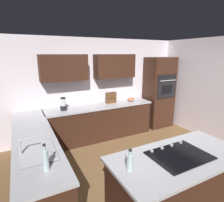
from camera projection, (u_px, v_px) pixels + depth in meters
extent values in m
plane|color=brown|center=(141.00, 170.00, 3.59)|extent=(14.00, 14.00, 0.00)
cube|color=silver|center=(98.00, 88.00, 5.08)|extent=(6.00, 0.10, 2.60)
cube|color=#381E14|center=(115.00, 66.00, 4.92)|extent=(1.10, 0.34, 0.61)
cube|color=#381E14|center=(64.00, 68.00, 4.32)|extent=(1.10, 0.34, 0.61)
cube|color=silver|center=(216.00, 91.00, 4.62)|extent=(0.10, 4.00, 2.60)
cube|color=#381E14|center=(101.00, 122.00, 4.92)|extent=(2.80, 0.60, 0.86)
cube|color=#B2B2B7|center=(100.00, 106.00, 4.81)|extent=(2.84, 0.64, 0.04)
cube|color=#381E14|center=(36.00, 161.00, 3.15)|extent=(0.60, 2.90, 0.86)
cube|color=#B2B2B7|center=(33.00, 136.00, 3.04)|extent=(0.64, 2.94, 0.04)
cube|color=#381E14|center=(176.00, 186.00, 2.54)|extent=(1.80, 0.82, 0.86)
cube|color=#B2B2B7|center=(179.00, 157.00, 2.43)|extent=(1.88, 0.90, 0.04)
cube|color=#381E14|center=(159.00, 93.00, 5.63)|extent=(0.80, 0.60, 2.10)
cube|color=black|center=(167.00, 88.00, 5.32)|extent=(0.66, 0.03, 0.56)
cube|color=black|center=(167.00, 90.00, 5.31)|extent=(0.40, 0.01, 0.26)
cube|color=black|center=(167.00, 77.00, 5.23)|extent=(0.66, 0.02, 0.11)
cylinder|color=silver|center=(168.00, 81.00, 5.23)|extent=(0.56, 0.02, 0.02)
cube|color=#515456|center=(36.00, 146.00, 2.66)|extent=(0.40, 0.30, 0.02)
cube|color=#515456|center=(39.00, 158.00, 2.37)|extent=(0.40, 0.30, 0.02)
cube|color=#B7BABF|center=(37.00, 151.00, 2.51)|extent=(0.46, 0.70, 0.01)
cylinder|color=#B7BABF|center=(20.00, 148.00, 2.40)|extent=(0.03, 0.03, 0.22)
cylinder|color=#B7BABF|center=(26.00, 139.00, 2.41)|extent=(0.18, 0.02, 0.02)
cube|color=black|center=(179.00, 155.00, 2.42)|extent=(0.76, 0.56, 0.01)
cylinder|color=#B2B2B7|center=(181.00, 142.00, 2.74)|extent=(0.04, 0.04, 0.02)
cylinder|color=#B2B2B7|center=(172.00, 145.00, 2.66)|extent=(0.04, 0.04, 0.02)
cylinder|color=#B2B2B7|center=(162.00, 148.00, 2.58)|extent=(0.04, 0.04, 0.02)
cylinder|color=#B2B2B7|center=(152.00, 151.00, 2.50)|extent=(0.04, 0.04, 0.02)
cylinder|color=black|center=(64.00, 108.00, 4.37)|extent=(0.15, 0.15, 0.11)
cylinder|color=silver|center=(63.00, 102.00, 4.34)|extent=(0.11, 0.11, 0.17)
cylinder|color=black|center=(63.00, 98.00, 4.31)|extent=(0.12, 0.12, 0.03)
ellipsoid|color=#CC724C|center=(131.00, 99.00, 5.22)|extent=(0.19, 0.19, 0.11)
cube|color=brown|center=(111.00, 98.00, 4.99)|extent=(0.29, 0.10, 0.29)
cube|color=brown|center=(112.00, 98.00, 4.95)|extent=(0.28, 0.02, 0.02)
cylinder|color=silver|center=(46.00, 161.00, 2.09)|extent=(0.07, 0.07, 0.25)
cylinder|color=silver|center=(44.00, 148.00, 2.06)|extent=(0.03, 0.03, 0.06)
cylinder|color=black|center=(44.00, 145.00, 2.05)|extent=(0.04, 0.04, 0.02)
cylinder|color=silver|center=(130.00, 163.00, 2.10)|extent=(0.08, 0.08, 0.19)
cylinder|color=silver|center=(130.00, 153.00, 2.07)|extent=(0.04, 0.04, 0.06)
cylinder|color=black|center=(130.00, 150.00, 2.06)|extent=(0.04, 0.04, 0.02)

